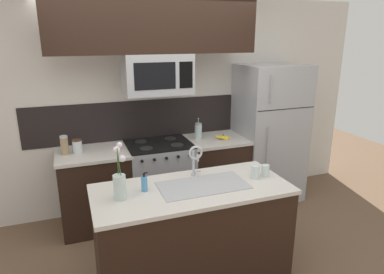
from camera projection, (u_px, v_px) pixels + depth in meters
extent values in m
plane|color=brown|center=(184.00, 255.00, 3.49)|extent=(10.00, 10.00, 0.00)
cube|color=silver|center=(173.00, 104.00, 4.37)|extent=(5.20, 0.10, 2.60)
cube|color=black|center=(152.00, 119.00, 4.26)|extent=(3.00, 0.01, 0.48)
cube|color=black|center=(96.00, 191.00, 3.92)|extent=(0.76, 0.62, 0.88)
cube|color=beige|center=(92.00, 153.00, 3.79)|extent=(0.79, 0.65, 0.03)
cube|color=black|center=(215.00, 173.00, 4.42)|extent=(0.71, 0.62, 0.88)
cube|color=beige|center=(216.00, 140.00, 4.29)|extent=(0.74, 0.65, 0.03)
cube|color=#A8AAAF|center=(160.00, 180.00, 4.17)|extent=(0.76, 0.62, 0.91)
cube|color=black|center=(159.00, 144.00, 4.04)|extent=(0.76, 0.62, 0.01)
cylinder|color=black|center=(146.00, 148.00, 3.85)|extent=(0.15, 0.15, 0.01)
cylinder|color=black|center=(177.00, 145.00, 3.97)|extent=(0.15, 0.15, 0.01)
cylinder|color=black|center=(141.00, 142.00, 4.10)|extent=(0.15, 0.15, 0.01)
cylinder|color=black|center=(170.00, 139.00, 4.22)|extent=(0.15, 0.15, 0.01)
cylinder|color=black|center=(142.00, 161.00, 3.67)|extent=(0.03, 0.02, 0.03)
cylinder|color=black|center=(154.00, 160.00, 3.72)|extent=(0.03, 0.02, 0.03)
cylinder|color=black|center=(167.00, 158.00, 3.76)|extent=(0.03, 0.02, 0.03)
cylinder|color=black|center=(178.00, 157.00, 3.81)|extent=(0.03, 0.02, 0.03)
cylinder|color=black|center=(190.00, 155.00, 3.86)|extent=(0.03, 0.02, 0.03)
cube|color=#A8AAAF|center=(157.00, 74.00, 3.78)|extent=(0.74, 0.40, 0.44)
cube|color=black|center=(155.00, 76.00, 3.58)|extent=(0.45, 0.00, 0.28)
cube|color=black|center=(186.00, 75.00, 3.69)|extent=(0.15, 0.00, 0.28)
cube|color=black|center=(154.00, 24.00, 3.60)|extent=(2.24, 0.34, 0.60)
cube|color=#A8AAAF|center=(268.00, 133.00, 4.56)|extent=(0.83, 0.72, 1.80)
cube|color=black|center=(287.00, 109.00, 4.12)|extent=(0.79, 0.00, 0.01)
cylinder|color=#99999E|center=(271.00, 89.00, 3.95)|extent=(0.01, 0.01, 0.32)
cylinder|color=#99999E|center=(267.00, 154.00, 4.18)|extent=(0.01, 0.01, 0.68)
cylinder|color=#997F5B|center=(65.00, 146.00, 3.68)|extent=(0.08, 0.08, 0.19)
cylinder|color=#B2B2B7|center=(63.00, 137.00, 3.65)|extent=(0.08, 0.08, 0.02)
cylinder|color=silver|center=(77.00, 147.00, 3.73)|extent=(0.10, 0.10, 0.14)
cylinder|color=#4C331E|center=(77.00, 140.00, 3.71)|extent=(0.10, 0.10, 0.02)
ellipsoid|color=yellow|center=(223.00, 138.00, 4.23)|extent=(0.16, 0.14, 0.07)
ellipsoid|color=yellow|center=(222.00, 137.00, 4.25)|extent=(0.17, 0.10, 0.07)
ellipsoid|color=yellow|center=(223.00, 138.00, 4.24)|extent=(0.18, 0.06, 0.05)
ellipsoid|color=yellow|center=(223.00, 137.00, 4.25)|extent=(0.18, 0.06, 0.06)
ellipsoid|color=yellow|center=(224.00, 137.00, 4.24)|extent=(0.17, 0.11, 0.06)
ellipsoid|color=yellow|center=(224.00, 137.00, 4.26)|extent=(0.16, 0.14, 0.06)
cylinder|color=brown|center=(223.00, 135.00, 4.24)|extent=(0.02, 0.02, 0.03)
cylinder|color=silver|center=(198.00, 132.00, 4.24)|extent=(0.09, 0.09, 0.18)
cylinder|color=#A3A3AA|center=(198.00, 124.00, 4.21)|extent=(0.08, 0.08, 0.02)
cylinder|color=#A3A3AA|center=(198.00, 121.00, 4.20)|extent=(0.01, 0.01, 0.05)
sphere|color=#A3A3AA|center=(198.00, 119.00, 4.19)|extent=(0.02, 0.02, 0.02)
cube|color=black|center=(192.00, 236.00, 3.04)|extent=(1.65, 0.72, 0.88)
cube|color=beige|center=(192.00, 189.00, 2.91)|extent=(1.68, 0.75, 0.03)
cube|color=#ADAFB5|center=(203.00, 185.00, 2.93)|extent=(0.76, 0.39, 0.01)
cube|color=#ADAFB5|center=(184.00, 197.00, 2.90)|extent=(0.30, 0.30, 0.15)
cube|color=#ADAFB5|center=(221.00, 191.00, 3.01)|extent=(0.30, 0.30, 0.15)
cylinder|color=#B7BABF|center=(193.00, 174.00, 3.15)|extent=(0.04, 0.04, 0.02)
cylinder|color=#B7BABF|center=(193.00, 162.00, 3.11)|extent=(0.02, 0.02, 0.22)
torus|color=#B7BABF|center=(196.00, 153.00, 3.03)|extent=(0.13, 0.02, 0.13)
cylinder|color=#B7BABF|center=(198.00, 158.00, 2.99)|extent=(0.02, 0.02, 0.06)
cube|color=#B7BABF|center=(197.00, 171.00, 3.15)|extent=(0.07, 0.01, 0.01)
cylinder|color=#4C93C6|center=(144.00, 184.00, 2.82)|extent=(0.05, 0.05, 0.13)
cylinder|color=black|center=(144.00, 175.00, 2.80)|extent=(0.02, 0.02, 0.02)
cube|color=black|center=(146.00, 173.00, 2.80)|extent=(0.03, 0.01, 0.01)
cylinder|color=silver|center=(255.00, 172.00, 3.08)|extent=(0.08, 0.08, 0.12)
cylinder|color=silver|center=(265.00, 170.00, 3.13)|extent=(0.07, 0.07, 0.10)
cylinder|color=silver|center=(120.00, 187.00, 2.67)|extent=(0.10, 0.10, 0.20)
cylinder|color=silver|center=(120.00, 195.00, 2.69)|extent=(0.09, 0.09, 0.06)
cylinder|color=#386B2D|center=(120.00, 169.00, 2.66)|extent=(0.03, 0.06, 0.36)
sphere|color=silver|center=(119.00, 145.00, 2.64)|extent=(0.05, 0.05, 0.05)
cylinder|color=#386B2D|center=(118.00, 171.00, 2.65)|extent=(0.01, 0.04, 0.34)
sphere|color=silver|center=(116.00, 150.00, 2.62)|extent=(0.06, 0.06, 0.06)
cylinder|color=#386B2D|center=(121.00, 175.00, 2.64)|extent=(0.04, 0.02, 0.28)
sphere|color=silver|center=(122.00, 159.00, 2.60)|extent=(0.05, 0.05, 0.05)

